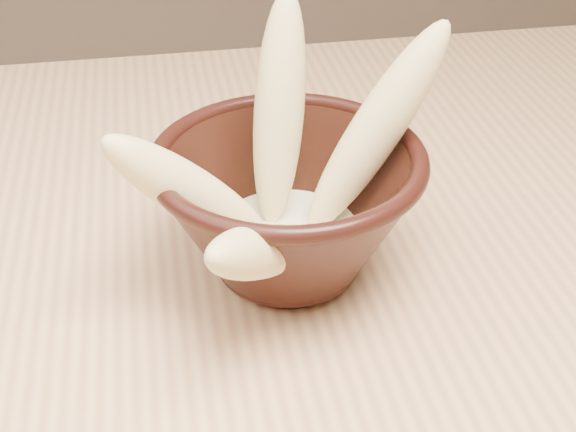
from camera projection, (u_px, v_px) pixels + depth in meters
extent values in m
cube|color=#DDB179|center=(201.00, 294.00, 0.58)|extent=(1.20, 0.80, 0.04)
cylinder|color=tan|center=(573.00, 303.00, 1.15)|extent=(0.05, 0.05, 0.71)
cylinder|color=black|center=(288.00, 267.00, 0.56)|extent=(0.08, 0.08, 0.01)
cylinder|color=black|center=(288.00, 245.00, 0.55)|extent=(0.08, 0.08, 0.01)
torus|color=black|center=(288.00, 160.00, 0.51)|extent=(0.18, 0.18, 0.01)
cylinder|color=#F2ECC2|center=(288.00, 235.00, 0.55)|extent=(0.10, 0.10, 0.01)
ellipsoid|color=#E8DA89|center=(279.00, 110.00, 0.53)|extent=(0.06, 0.09, 0.16)
ellipsoid|color=#E8DA89|center=(191.00, 193.00, 0.50)|extent=(0.12, 0.05, 0.12)
ellipsoid|color=#E8DA89|center=(376.00, 129.00, 0.52)|extent=(0.12, 0.05, 0.15)
ellipsoid|color=#E8DA89|center=(261.00, 250.00, 0.47)|extent=(0.10, 0.13, 0.10)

